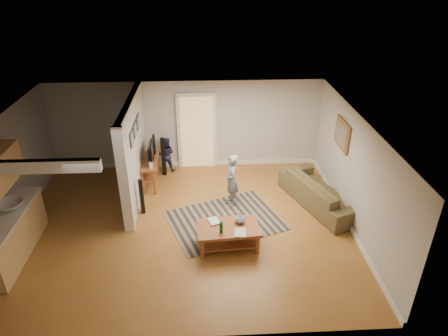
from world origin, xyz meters
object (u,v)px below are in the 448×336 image
at_px(speaker_left, 142,197).
at_px(toddler, 167,170).
at_px(coffee_table, 229,231).
at_px(sofa, 319,204).
at_px(toy_basket, 238,231).
at_px(speaker_right, 163,157).
at_px(tv_console, 150,163).
at_px(child, 231,203).

xyz_separation_m(speaker_left, toddler, (0.42, 2.11, -0.45)).
bearing_deg(toddler, coffee_table, 122.93).
bearing_deg(sofa, toy_basket, 98.83).
height_order(speaker_right, toddler, speaker_right).
xyz_separation_m(speaker_right, toddler, (0.05, 0.24, -0.56)).
relative_size(tv_console, toy_basket, 2.26).
height_order(tv_console, toddler, tv_console).
xyz_separation_m(sofa, tv_console, (-4.24, 1.15, 0.67)).
height_order(speaker_left, toddler, speaker_left).
height_order(toy_basket, toddler, toddler).
xyz_separation_m(coffee_table, tv_console, (-1.90, 2.64, 0.27)).
bearing_deg(coffee_table, toy_basket, 49.75).
bearing_deg(child, toy_basket, -0.91).
xyz_separation_m(sofa, speaker_left, (-4.30, -0.16, 0.45)).
bearing_deg(sofa, tv_console, 53.47).
xyz_separation_m(toy_basket, child, (-0.05, 1.37, -0.19)).
bearing_deg(toy_basket, tv_console, 131.77).
relative_size(sofa, speaker_left, 2.66).
distance_m(sofa, toy_basket, 2.45).
bearing_deg(coffee_table, tv_console, 125.71).
bearing_deg(sofa, toddler, 41.97).
bearing_deg(speaker_left, child, -13.10).
bearing_deg(sofa, speaker_right, 45.15).
relative_size(sofa, tv_console, 2.05).
relative_size(speaker_right, toddler, 1.11).
height_order(speaker_left, toy_basket, speaker_left).
height_order(coffee_table, child, coffee_table).
height_order(tv_console, child, tv_console).
bearing_deg(toy_basket, speaker_left, 153.99).
relative_size(toy_basket, toddler, 0.51).
bearing_deg(toy_basket, sofa, 30.14).
height_order(speaker_right, toy_basket, speaker_right).
bearing_deg(coffee_table, toddler, 114.17).
bearing_deg(toddler, toy_basket, 127.86).
bearing_deg(toddler, sofa, 162.04).
height_order(tv_console, toy_basket, tv_console).
distance_m(tv_console, speaker_left, 1.33).
distance_m(coffee_table, toddler, 3.80).
height_order(sofa, speaker_left, speaker_left).
height_order(sofa, toddler, toddler).
relative_size(sofa, child, 1.82).
distance_m(toy_basket, child, 1.38).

